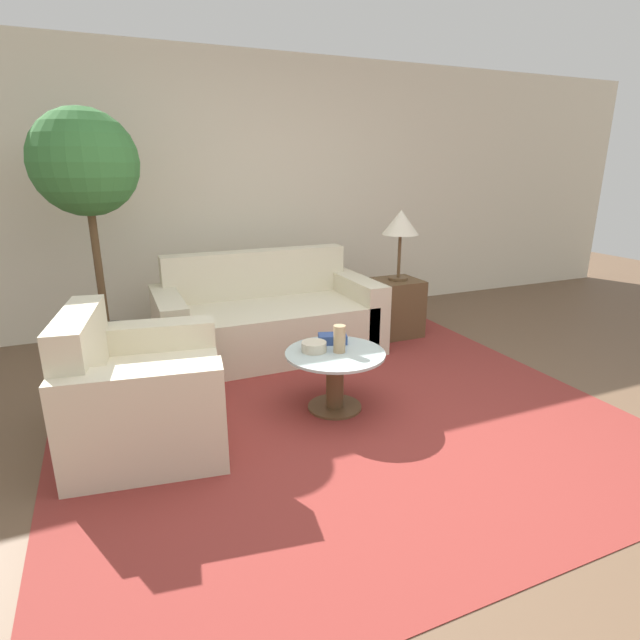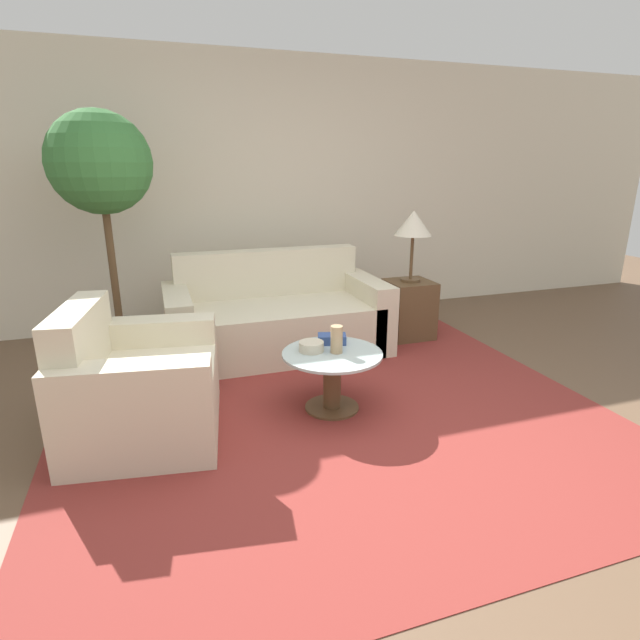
{
  "view_description": "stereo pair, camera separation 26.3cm",
  "coord_description": "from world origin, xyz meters",
  "views": [
    {
      "loc": [
        -1.36,
        -2.12,
        1.57
      ],
      "look_at": [
        -0.08,
        0.87,
        0.55
      ],
      "focal_mm": 28.0,
      "sensor_mm": 36.0,
      "label": 1
    },
    {
      "loc": [
        -1.12,
        -2.22,
        1.57
      ],
      "look_at": [
        -0.08,
        0.87,
        0.55
      ],
      "focal_mm": 28.0,
      "sensor_mm": 36.0,
      "label": 2
    }
  ],
  "objects": [
    {
      "name": "potted_plant",
      "position": [
        -1.44,
        2.1,
        1.47
      ],
      "size": [
        0.78,
        0.78,
        1.97
      ],
      "color": "#3D3833",
      "rests_on": "ground_plane"
    },
    {
      "name": "side_table",
      "position": [
        1.1,
        1.78,
        0.27
      ],
      "size": [
        0.4,
        0.4,
        0.54
      ],
      "color": "brown",
      "rests_on": "ground_plane"
    },
    {
      "name": "vase",
      "position": [
        -0.06,
        0.61,
        0.49
      ],
      "size": [
        0.08,
        0.08,
        0.18
      ],
      "color": "tan",
      "rests_on": "coffee_table"
    },
    {
      "name": "armchair",
      "position": [
        -1.3,
        0.71,
        0.28
      ],
      "size": [
        0.96,
        1.1,
        0.81
      ],
      "rotation": [
        0.0,
        0.0,
        1.42
      ],
      "color": "beige",
      "rests_on": "ground_plane"
    },
    {
      "name": "table_lamp",
      "position": [
        1.1,
        1.78,
        1.05
      ],
      "size": [
        0.33,
        0.33,
        0.64
      ],
      "color": "brown",
      "rests_on": "side_table"
    },
    {
      "name": "wall_back",
      "position": [
        0.0,
        2.9,
        1.3
      ],
      "size": [
        10.0,
        0.06,
        2.6
      ],
      "color": "beige",
      "rests_on": "ground_plane"
    },
    {
      "name": "bowl",
      "position": [
        -0.2,
        0.69,
        0.43
      ],
      "size": [
        0.16,
        0.16,
        0.06
      ],
      "color": "beige",
      "rests_on": "coffee_table"
    },
    {
      "name": "coffee_table",
      "position": [
        -0.08,
        0.62,
        0.26
      ],
      "size": [
        0.65,
        0.65,
        0.4
      ],
      "color": "brown",
      "rests_on": "ground_plane"
    },
    {
      "name": "ground_plane",
      "position": [
        0.0,
        0.0,
        0.0
      ],
      "size": [
        14.0,
        14.0,
        0.0
      ],
      "primitive_type": "plane",
      "color": "brown"
    },
    {
      "name": "rug",
      "position": [
        -0.08,
        0.62,
        0.0
      ],
      "size": [
        3.49,
        3.31,
        0.01
      ],
      "color": "maroon",
      "rests_on": "ground_plane"
    },
    {
      "name": "book_stack",
      "position": [
        -0.02,
        0.79,
        0.43
      ],
      "size": [
        0.21,
        0.17,
        0.06
      ],
      "rotation": [
        0.0,
        0.0,
        -0.3
      ],
      "color": "#334C8C",
      "rests_on": "coffee_table"
    },
    {
      "name": "sofa_main",
      "position": [
        -0.16,
        1.85,
        0.28
      ],
      "size": [
        1.84,
        0.9,
        0.84
      ],
      "color": "beige",
      "rests_on": "ground_plane"
    }
  ]
}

